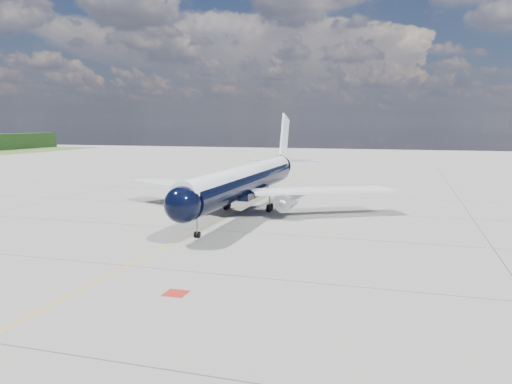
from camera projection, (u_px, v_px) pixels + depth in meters
The scene contains 4 objects.
ground at pixel (252, 202), 74.48m from camera, with size 320.00×320.00×0.00m, color gray.
taxiway_centerline at pixel (241, 207), 69.74m from camera, with size 0.16×160.00×0.01m, color #DA9D0B.
red_marking at pixel (176, 293), 34.59m from camera, with size 1.60×1.60×0.01m, color maroon.
main_airliner at pixel (248, 180), 66.81m from camera, with size 38.17×46.33×13.41m.
Camera 1 is at (21.68, -40.31, 11.72)m, focal length 35.00 mm.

